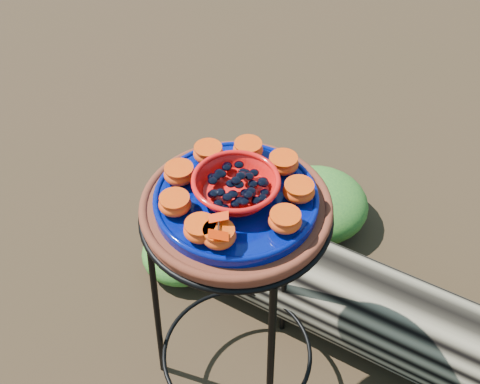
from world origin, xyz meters
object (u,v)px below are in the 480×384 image
Objects in this scene: cobalt_plate at (236,200)px; red_bowl at (236,188)px; driftwood_log at (388,317)px; plant_stand at (237,310)px; terracotta_saucer at (236,209)px.

red_bowl reaches higher than cobalt_plate.
plant_stand is at bearing -125.78° from driftwood_log.
cobalt_plate reaches higher than driftwood_log.
terracotta_saucer is (0.00, 0.00, 0.37)m from plant_stand.
cobalt_plate is 0.03m from red_bowl.
plant_stand is 4.21× the size of red_bowl.
terracotta_saucer is 2.33× the size of red_bowl.
driftwood_log is (0.26, 0.37, -0.61)m from cobalt_plate.
terracotta_saucer is at bearing -125.78° from driftwood_log.
cobalt_plate is (0.00, 0.00, 0.39)m from plant_stand.
driftwood_log is at bearing 54.22° from red_bowl.
cobalt_plate is at bearing 0.00° from terracotta_saucer.
driftwood_log is (0.26, 0.37, -0.64)m from red_bowl.
red_bowl reaches higher than driftwood_log.
cobalt_plate reaches higher than plant_stand.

